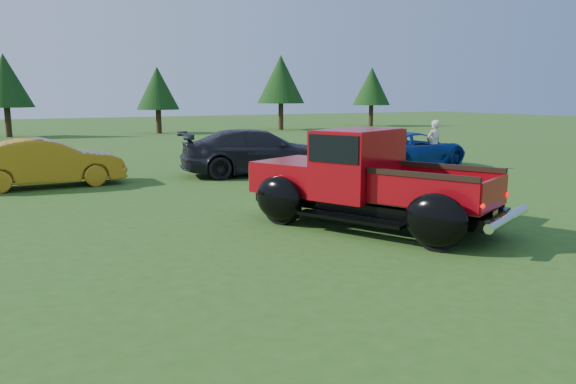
# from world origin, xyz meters

# --- Properties ---
(ground) EXTENTS (120.00, 120.00, 0.00)m
(ground) POSITION_xyz_m (0.00, 0.00, 0.00)
(ground) COLOR #2C5217
(ground) RESTS_ON ground
(tree_mid_left) EXTENTS (3.20, 3.20, 5.00)m
(tree_mid_left) POSITION_xyz_m (-3.00, 31.00, 3.38)
(tree_mid_left) COLOR #332114
(tree_mid_left) RESTS_ON ground
(tree_mid_right) EXTENTS (2.82, 2.82, 4.40)m
(tree_mid_right) POSITION_xyz_m (6.00, 30.00, 2.97)
(tree_mid_right) COLOR #332114
(tree_mid_right) RESTS_ON ground
(tree_east) EXTENTS (3.46, 3.46, 5.40)m
(tree_east) POSITION_xyz_m (15.00, 29.50, 3.66)
(tree_east) COLOR #332114
(tree_east) RESTS_ON ground
(tree_far_east) EXTENTS (3.07, 3.07, 4.80)m
(tree_far_east) POSITION_xyz_m (24.00, 30.50, 3.25)
(tree_far_east) COLOR #332114
(tree_far_east) RESTS_ON ground
(pickup_truck) EXTENTS (3.92, 5.35, 1.87)m
(pickup_truck) POSITION_xyz_m (1.79, 1.59, 0.89)
(pickup_truck) COLOR black
(pickup_truck) RESTS_ON ground
(show_car_yellow) EXTENTS (4.09, 1.45, 1.34)m
(show_car_yellow) POSITION_xyz_m (-3.03, 9.53, 0.67)
(show_car_yellow) COLOR #AF7317
(show_car_yellow) RESTS_ON ground
(show_car_grey) EXTENTS (5.29, 3.00, 1.45)m
(show_car_grey) POSITION_xyz_m (3.20, 8.91, 0.72)
(show_car_grey) COLOR black
(show_car_grey) RESTS_ON ground
(show_car_blue) EXTENTS (4.85, 2.85, 1.27)m
(show_car_blue) POSITION_xyz_m (8.57, 7.86, 0.63)
(show_car_blue) COLOR navy
(show_car_blue) RESTS_ON ground
(spectator) EXTENTS (0.63, 0.42, 1.68)m
(spectator) POSITION_xyz_m (9.11, 7.26, 0.84)
(spectator) COLOR beige
(spectator) RESTS_ON ground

